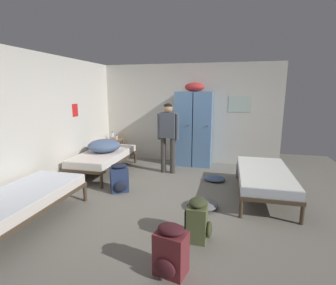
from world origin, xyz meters
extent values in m
plane|color=slate|center=(0.00, 0.00, 0.00)|extent=(7.78, 7.78, 0.00)
cube|color=beige|center=(0.00, 2.46, 1.28)|extent=(4.65, 0.06, 2.55)
cube|color=beige|center=(-2.30, 0.00, 1.28)|extent=(0.06, 4.87, 2.55)
cube|color=#B7CCBC|center=(1.30, 2.43, 1.55)|extent=(0.55, 0.01, 0.40)
cube|color=red|center=(-2.26, 0.85, 1.45)|extent=(0.01, 0.20, 0.28)
cube|color=#5B84B2|center=(-0.02, 2.15, 0.93)|extent=(0.44, 0.52, 1.85)
cylinder|color=black|center=(0.10, 1.88, 1.05)|extent=(0.02, 0.03, 0.02)
cube|color=#5B84B2|center=(0.44, 2.15, 0.93)|extent=(0.44, 0.52, 1.85)
cylinder|color=black|center=(0.56, 1.88, 1.05)|extent=(0.02, 0.03, 0.02)
ellipsoid|color=red|center=(0.21, 2.15, 1.96)|extent=(0.48, 0.36, 0.22)
cylinder|color=brown|center=(-2.14, 2.04, 0.28)|extent=(0.03, 0.03, 0.55)
cylinder|color=brown|center=(-1.79, 2.04, 0.28)|extent=(0.03, 0.03, 0.55)
cylinder|color=brown|center=(-2.14, 2.31, 0.28)|extent=(0.03, 0.03, 0.55)
cylinder|color=brown|center=(-1.79, 2.31, 0.28)|extent=(0.03, 0.03, 0.55)
cube|color=brown|center=(-1.97, 2.17, 0.19)|extent=(0.38, 0.30, 0.02)
cube|color=brown|center=(-1.97, 2.17, 0.56)|extent=(0.38, 0.30, 0.02)
cylinder|color=#473828|center=(-2.14, 0.10, 0.14)|extent=(0.06, 0.06, 0.28)
cylinder|color=#473828|center=(-1.30, 0.10, 0.14)|extent=(0.06, 0.06, 0.28)
cylinder|color=#473828|center=(-2.14, 1.94, 0.14)|extent=(0.06, 0.06, 0.28)
cylinder|color=#473828|center=(-1.30, 1.94, 0.14)|extent=(0.06, 0.06, 0.28)
cube|color=#473828|center=(-1.72, 1.02, 0.31)|extent=(0.90, 1.90, 0.06)
cube|color=silver|center=(-1.72, 1.02, 0.41)|extent=(0.87, 1.84, 0.14)
cube|color=silver|center=(-1.72, 1.02, 0.49)|extent=(0.86, 1.82, 0.01)
cylinder|color=#473828|center=(2.14, 1.36, 0.14)|extent=(0.06, 0.06, 0.28)
cylinder|color=#473828|center=(1.30, 1.36, 0.14)|extent=(0.06, 0.06, 0.28)
cylinder|color=#473828|center=(2.14, -0.48, 0.14)|extent=(0.06, 0.06, 0.28)
cylinder|color=#473828|center=(1.30, -0.48, 0.14)|extent=(0.06, 0.06, 0.28)
cube|color=#473828|center=(1.72, 0.44, 0.31)|extent=(0.90, 1.90, 0.06)
cube|color=silver|center=(1.72, 0.44, 0.41)|extent=(0.87, 1.84, 0.14)
cube|color=white|center=(1.72, 0.44, 0.49)|extent=(0.86, 1.82, 0.01)
cylinder|color=#473828|center=(-2.14, -0.49, 0.14)|extent=(0.06, 0.06, 0.28)
cylinder|color=#473828|center=(-1.30, -0.49, 0.14)|extent=(0.06, 0.06, 0.28)
cube|color=#473828|center=(-1.72, -1.41, 0.31)|extent=(0.90, 1.90, 0.06)
cube|color=silver|center=(-1.72, -1.41, 0.41)|extent=(0.87, 1.84, 0.14)
cube|color=silver|center=(-1.72, -1.41, 0.49)|extent=(0.86, 1.82, 0.01)
ellipsoid|color=slate|center=(-1.71, 1.06, 0.63)|extent=(0.74, 0.75, 0.28)
cylinder|color=#3D3833|center=(-0.16, 1.35, 0.42)|extent=(0.12, 0.12, 0.83)
cylinder|color=#3D3833|center=(-0.38, 1.37, 0.42)|extent=(0.12, 0.12, 0.83)
cube|color=#474C56|center=(-0.27, 1.36, 1.11)|extent=(0.36, 0.23, 0.57)
cylinder|color=#474C56|center=(-0.06, 1.35, 1.07)|extent=(0.08, 0.08, 0.59)
cylinder|color=#474C56|center=(-0.48, 1.37, 1.07)|extent=(0.08, 0.08, 0.59)
sphere|color=tan|center=(-0.27, 1.36, 1.49)|extent=(0.20, 0.20, 0.20)
ellipsoid|color=black|center=(-0.27, 1.36, 1.54)|extent=(0.19, 0.19, 0.11)
cylinder|color=white|center=(-2.05, 2.19, 0.66)|extent=(0.06, 0.06, 0.17)
cylinder|color=#2666B2|center=(-2.05, 2.19, 0.76)|extent=(0.04, 0.04, 0.03)
cylinder|color=beige|center=(-1.90, 2.13, 0.62)|extent=(0.06, 0.06, 0.11)
cylinder|color=black|center=(-1.90, 2.13, 0.69)|extent=(0.03, 0.03, 0.03)
cube|color=maroon|center=(0.54, -1.87, 0.23)|extent=(0.36, 0.30, 0.46)
ellipsoid|color=#42191E|center=(0.51, -2.02, 0.15)|extent=(0.25, 0.13, 0.20)
ellipsoid|color=#42191E|center=(0.54, -1.87, 0.50)|extent=(0.33, 0.27, 0.10)
cube|color=black|center=(0.49, -1.72, 0.25)|extent=(0.05, 0.03, 0.32)
cube|color=black|center=(0.66, -1.76, 0.25)|extent=(0.05, 0.03, 0.32)
cube|color=#566038|center=(0.73, -1.18, 0.23)|extent=(0.25, 0.32, 0.46)
ellipsoid|color=#383D23|center=(0.88, -1.18, 0.15)|extent=(0.08, 0.24, 0.20)
ellipsoid|color=#383D23|center=(0.73, -1.18, 0.50)|extent=(0.22, 0.29, 0.10)
cube|color=black|center=(0.59, -1.27, 0.25)|extent=(0.02, 0.05, 0.32)
cube|color=black|center=(0.60, -1.09, 0.25)|extent=(0.02, 0.05, 0.32)
cube|color=navy|center=(-0.90, 0.05, 0.23)|extent=(0.40, 0.38, 0.46)
ellipsoid|color=black|center=(-0.82, -0.08, 0.15)|extent=(0.24, 0.20, 0.20)
ellipsoid|color=black|center=(-0.90, 0.05, 0.50)|extent=(0.36, 0.34, 0.10)
cube|color=black|center=(-1.05, 0.11, 0.25)|extent=(0.05, 0.05, 0.32)
cube|color=black|center=(-0.90, 0.21, 0.25)|extent=(0.05, 0.05, 0.32)
ellipsoid|color=slate|center=(0.71, -0.28, 0.06)|extent=(0.49, 0.50, 0.12)
ellipsoid|color=#42567A|center=(0.83, 1.04, 0.05)|extent=(0.44, 0.37, 0.10)
camera|label=1|loc=(1.06, -4.16, 1.88)|focal=27.20mm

